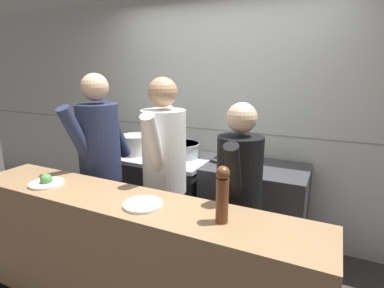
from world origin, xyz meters
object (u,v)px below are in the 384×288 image
object	(u,v)px
stock_pot	(136,144)
plated_dish_main	(46,182)
sauce_pot	(183,150)
chef_head_cook	(101,163)
chef_sous	(165,173)
pepper_mill	(222,193)
plated_dish_appetiser	(143,205)
oven_range	(162,194)
chef_line	(238,200)
chefs_knife	(223,164)

from	to	relation	value
stock_pot	plated_dish_main	world-z (taller)	stock_pot
stock_pot	sauce_pot	size ratio (longest dim) A/B	0.97
chef_head_cook	chef_sous	xyz separation A→B (m)	(0.63, 0.06, -0.02)
pepper_mill	plated_dish_main	bearing A→B (deg)	-178.34
plated_dish_main	stock_pot	bearing A→B (deg)	94.66
plated_dish_appetiser	chef_head_cook	xyz separation A→B (m)	(-0.84, 0.54, -0.00)
oven_range	plated_dish_main	world-z (taller)	plated_dish_main
oven_range	plated_dish_appetiser	world-z (taller)	plated_dish_appetiser
plated_dish_main	oven_range	bearing A→B (deg)	81.55
stock_pot	plated_dish_appetiser	xyz separation A→B (m)	(0.94, -1.21, -0.02)
oven_range	chef_head_cook	world-z (taller)	chef_head_cook
oven_range	plated_dish_appetiser	size ratio (longest dim) A/B	4.44
sauce_pot	chef_line	bearing A→B (deg)	-41.99
sauce_pot	chefs_knife	xyz separation A→B (m)	(0.50, -0.14, -0.06)
plated_dish_main	chef_head_cook	xyz separation A→B (m)	(0.00, 0.56, -0.01)
plated_dish_appetiser	oven_range	bearing A→B (deg)	117.14
chefs_knife	plated_dish_appetiser	world-z (taller)	plated_dish_appetiser
plated_dish_main	pepper_mill	bearing A→B (deg)	1.66
chefs_knife	pepper_mill	xyz separation A→B (m)	(0.42, -1.14, 0.22)
pepper_mill	chef_line	xyz separation A→B (m)	(-0.06, 0.52, -0.26)
sauce_pot	chef_line	xyz separation A→B (m)	(0.85, -0.76, -0.10)
sauce_pot	plated_dish_main	distance (m)	1.39
chefs_knife	chef_sous	size ratio (longest dim) A/B	0.22
stock_pot	sauce_pot	bearing A→B (deg)	10.36
chef_sous	plated_dish_appetiser	bearing A→B (deg)	-83.21
stock_pot	sauce_pot	xyz separation A→B (m)	(0.53, 0.10, -0.03)
sauce_pot	chef_line	distance (m)	1.14
chef_head_cook	plated_dish_main	bearing A→B (deg)	-86.86
plated_dish_appetiser	chef_line	xyz separation A→B (m)	(0.44, 0.54, -0.10)
oven_range	plated_dish_main	distance (m)	1.40
oven_range	chef_line	world-z (taller)	chef_line
chef_head_cook	sauce_pot	bearing A→B (deg)	63.89
chefs_knife	chef_head_cook	world-z (taller)	chef_head_cook
chefs_knife	plated_dish_appetiser	bearing A→B (deg)	-94.44
pepper_mill	chef_sous	distance (m)	0.93
plated_dish_appetiser	chef_line	size ratio (longest dim) A/B	0.15
oven_range	stock_pot	distance (m)	0.63
chef_line	stock_pot	bearing A→B (deg)	148.54
chef_line	chefs_knife	bearing A→B (deg)	113.72
plated_dish_main	chef_head_cook	size ratio (longest dim) A/B	0.14
plated_dish_main	pepper_mill	size ratio (longest dim) A/B	0.76
oven_range	pepper_mill	size ratio (longest dim) A/B	3.36
chefs_knife	plated_dish_main	distance (m)	1.50
plated_dish_main	chef_head_cook	world-z (taller)	chef_head_cook
pepper_mill	stock_pot	bearing A→B (deg)	140.66
chefs_knife	chef_head_cook	size ratio (longest dim) A/B	0.21
oven_range	plated_dish_main	size ratio (longest dim) A/B	4.44
pepper_mill	chef_head_cook	distance (m)	1.45
chefs_knife	chef_line	world-z (taller)	chef_line
stock_pot	sauce_pot	distance (m)	0.54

